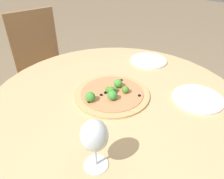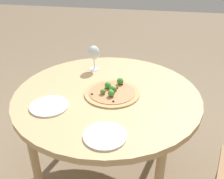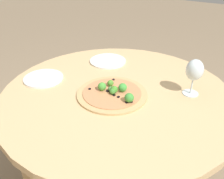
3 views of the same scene
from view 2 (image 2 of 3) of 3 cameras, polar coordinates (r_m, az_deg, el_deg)
name	(u,v)px [view 2 (image 2 of 3)]	position (r m, az deg, el deg)	size (l,w,h in m)	color
ground_plane	(108,173)	(2.04, -0.95, -18.59)	(12.00, 12.00, 0.00)	#847056
dining_table	(107,101)	(1.61, -1.15, -2.56)	(1.17, 1.17, 0.73)	tan
pizza	(112,92)	(1.56, 0.01, -0.52)	(0.35, 0.35, 0.06)	tan
wine_glass	(94,53)	(1.85, -4.17, 8.26)	(0.08, 0.08, 0.18)	silver
plate_near	(49,106)	(1.48, -14.13, -3.65)	(0.23, 0.23, 0.01)	silver
plate_far	(105,136)	(1.23, -1.63, -10.47)	(0.22, 0.22, 0.01)	silver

